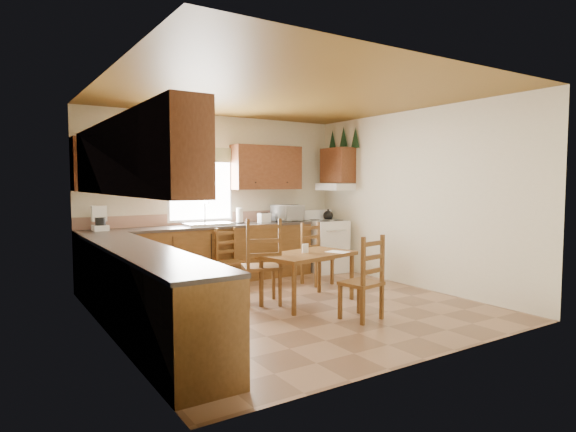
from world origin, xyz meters
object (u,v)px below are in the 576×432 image
chair_far_left (231,258)px  chair_far_right (317,254)px  dining_table (308,278)px  chair_near_left (361,277)px  chair_near_right (261,261)px  stove (326,246)px  microwave (287,213)px

chair_far_left → chair_far_right: size_ratio=0.93×
dining_table → chair_near_left: bearing=-96.7°
chair_near_right → chair_far_right: chair_near_right is taller
chair_far_left → chair_far_right: 1.35m
dining_table → chair_far_right: chair_far_right is taller
dining_table → chair_near_left: (0.09, -0.96, 0.16)m
stove → dining_table: stove is taller
microwave → chair_far_right: microwave is taller
microwave → dining_table: 2.24m
stove → chair_far_right: 1.11m
chair_near_left → chair_near_right: size_ratio=0.87×
stove → chair_near_right: bearing=-141.3°
microwave → chair_far_right: (-0.11, -1.03, -0.58)m
dining_table → chair_far_right: bearing=35.7°
dining_table → chair_far_left: 1.47m
chair_near_right → chair_far_right: 1.46m
stove → chair_near_left: size_ratio=0.91×
chair_far_left → chair_far_right: (1.25, -0.52, 0.03)m
microwave → chair_far_left: size_ratio=0.53×
chair_near_left → chair_near_right: chair_near_right is taller
dining_table → chair_near_right: size_ratio=1.10×
chair_near_right → chair_far_left: bearing=-75.9°
microwave → chair_far_right: 1.19m
microwave → chair_far_left: microwave is taller
chair_near_left → chair_far_right: (0.72, 1.84, -0.02)m
dining_table → microwave: bearing=52.6°
stove → microwave: bearing=166.1°
microwave → chair_near_left: microwave is taller
stove → chair_far_right: bearing=-128.9°
microwave → chair_near_right: bearing=-129.8°
dining_table → stove: bearing=34.5°
stove → chair_far_left: 2.05m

